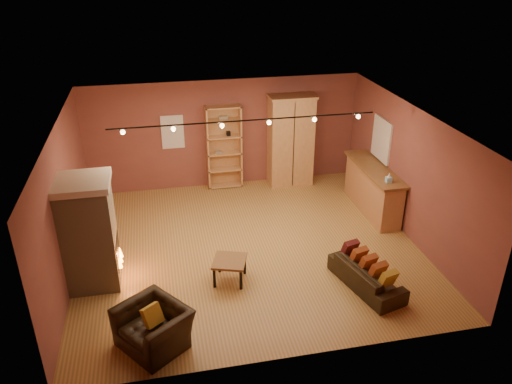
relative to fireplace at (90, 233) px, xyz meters
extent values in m
plane|color=olive|center=(3.04, 0.60, -1.06)|extent=(7.00, 7.00, 0.00)
plane|color=brown|center=(3.04, 0.60, 1.74)|extent=(7.00, 7.00, 0.00)
cube|color=brown|center=(3.04, 3.85, 0.34)|extent=(7.00, 0.02, 2.80)
cube|color=brown|center=(-0.46, 0.60, 0.34)|extent=(0.02, 6.50, 2.80)
cube|color=brown|center=(6.54, 0.60, 0.34)|extent=(0.02, 6.50, 2.80)
cube|color=tan|center=(-0.01, 0.00, -0.06)|extent=(0.90, 0.90, 2.00)
cube|color=beige|center=(-0.01, 0.00, 1.00)|extent=(0.98, 0.98, 0.12)
cube|color=black|center=(0.40, 0.00, -0.46)|extent=(0.10, 0.65, 0.55)
cone|color=orange|center=(0.46, 0.00, -0.58)|extent=(0.10, 0.10, 0.22)
cube|color=white|center=(1.74, 3.83, 0.49)|extent=(0.56, 0.04, 0.86)
cube|color=tan|center=(3.01, 3.83, 0.03)|extent=(0.89, 0.04, 2.18)
cube|color=tan|center=(2.58, 3.68, 0.03)|extent=(0.04, 0.35, 2.18)
cube|color=tan|center=(3.44, 3.68, 0.03)|extent=(0.04, 0.35, 2.18)
cube|color=gray|center=(2.86, 3.68, -0.09)|extent=(0.18, 0.12, 0.05)
cube|color=black|center=(3.13, 3.68, 0.40)|extent=(0.10, 0.10, 0.12)
cube|color=tan|center=(3.01, 3.68, -1.02)|extent=(0.89, 0.35, 0.04)
cube|color=tan|center=(3.01, 3.68, -0.56)|extent=(0.89, 0.35, 0.03)
cube|color=tan|center=(3.01, 3.68, -0.12)|extent=(0.89, 0.35, 0.03)
cube|color=tan|center=(3.01, 3.68, 0.33)|extent=(0.89, 0.35, 0.04)
cube|color=tan|center=(3.01, 3.68, 0.78)|extent=(0.89, 0.35, 0.04)
cube|color=tan|center=(3.01, 3.68, 1.10)|extent=(0.89, 0.35, 0.04)
cube|color=tan|center=(4.74, 3.55, 0.11)|extent=(1.12, 0.61, 2.34)
cube|color=brown|center=(4.74, 3.25, 0.11)|extent=(0.02, 0.01, 2.24)
cube|color=tan|center=(4.74, 3.55, 1.31)|extent=(1.18, 0.67, 0.06)
cube|color=tan|center=(6.24, 1.62, -0.54)|extent=(0.50, 2.20, 1.05)
cube|color=brown|center=(6.24, 1.62, 0.02)|extent=(0.62, 2.32, 0.06)
cube|color=#94D4ED|center=(6.19, 0.82, 0.11)|extent=(0.14, 0.14, 0.13)
cone|color=white|center=(6.19, 0.82, 0.23)|extent=(0.08, 0.08, 0.10)
cube|color=white|center=(6.51, 2.00, 0.59)|extent=(0.05, 0.90, 1.00)
imported|color=black|center=(4.91, -1.20, -0.74)|extent=(0.87, 1.68, 0.63)
cube|color=gold|center=(5.05, -1.73, -0.53)|extent=(0.35, 0.30, 0.36)
cube|color=#A04820|center=(4.98, -1.46, -0.53)|extent=(0.35, 0.30, 0.36)
cube|color=#A04820|center=(4.91, -1.20, -0.53)|extent=(0.35, 0.30, 0.36)
cube|color=#A04820|center=(4.84, -0.93, -0.53)|extent=(0.35, 0.30, 0.36)
cube|color=#5A1B1C|center=(4.77, -0.66, -0.53)|extent=(0.35, 0.30, 0.36)
imported|color=black|center=(1.03, -1.92, -0.60)|extent=(1.17, 1.24, 0.91)
cube|color=gold|center=(1.03, -1.92, -0.49)|extent=(0.38, 0.37, 0.34)
cube|color=brown|center=(2.47, -0.48, -0.63)|extent=(0.75, 0.75, 0.05)
cube|color=black|center=(2.22, -0.73, -0.86)|extent=(0.05, 0.05, 0.40)
cube|color=black|center=(2.71, -0.73, -0.86)|extent=(0.05, 0.05, 0.40)
cube|color=black|center=(2.22, -0.23, -0.86)|extent=(0.05, 0.05, 0.40)
cube|color=black|center=(2.71, -0.23, -0.86)|extent=(0.05, 0.05, 0.40)
cylinder|color=black|center=(3.04, 0.80, 1.66)|extent=(5.20, 0.03, 0.03)
sphere|color=#FFD88C|center=(0.74, 0.80, 1.59)|extent=(0.09, 0.09, 0.09)
sphere|color=#FFD88C|center=(1.66, 0.80, 1.59)|extent=(0.09, 0.09, 0.09)
sphere|color=#FFD88C|center=(2.58, 0.80, 1.59)|extent=(0.09, 0.09, 0.09)
sphere|color=#FFD88C|center=(3.50, 0.80, 1.59)|extent=(0.09, 0.09, 0.09)
sphere|color=#FFD88C|center=(4.42, 0.80, 1.59)|extent=(0.09, 0.09, 0.09)
sphere|color=#FFD88C|center=(5.34, 0.80, 1.59)|extent=(0.09, 0.09, 0.09)
camera|label=1|loc=(1.35, -8.21, 4.62)|focal=35.00mm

